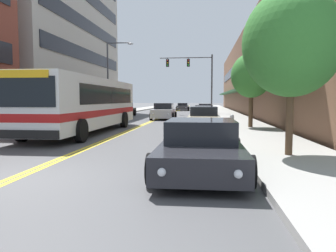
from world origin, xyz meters
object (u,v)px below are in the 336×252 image
(car_charcoal_parked_right_foreground, at_px, (201,148))
(traffic_signal_mast, at_px, (195,72))
(car_red_parked_right_far, at_px, (204,113))
(car_dark_grey_moving_second, at_px, (183,107))
(street_lamp_left_far, at_px, (112,72))
(car_white_parked_right_mid, at_px, (205,109))
(fire_hydrant, at_px, (232,121))
(street_tree_right_near, at_px, (292,43))
(car_silver_moving_lead, at_px, (164,112))
(street_tree_right_mid, at_px, (251,76))
(car_beige_parked_right_end, at_px, (204,120))
(car_navy_parked_left_far, at_px, (105,112))
(car_black_parked_left_near, at_px, (124,110))
(city_bus, at_px, (86,102))

(car_charcoal_parked_right_foreground, distance_m, traffic_signal_mast, 31.93)
(car_red_parked_right_far, bearing_deg, car_dark_grey_moving_second, 98.02)
(car_charcoal_parked_right_foreground, relative_size, street_lamp_left_far, 0.64)
(car_white_parked_right_mid, bearing_deg, fire_hydrant, -85.84)
(street_tree_right_near, bearing_deg, car_silver_moving_lead, 107.56)
(car_white_parked_right_mid, bearing_deg, street_lamp_left_far, -137.78)
(street_lamp_left_far, bearing_deg, car_white_parked_right_mid, 42.22)
(car_charcoal_parked_right_foreground, bearing_deg, car_red_parked_right_far, 89.85)
(car_dark_grey_moving_second, distance_m, street_tree_right_mid, 33.91)
(car_white_parked_right_mid, height_order, fire_hydrant, car_white_parked_right_mid)
(street_lamp_left_far, distance_m, fire_hydrant, 17.20)
(car_beige_parked_right_end, height_order, car_silver_moving_lead, car_silver_moving_lead)
(car_navy_parked_left_far, height_order, car_white_parked_right_mid, car_navy_parked_left_far)
(street_tree_right_mid, bearing_deg, street_tree_right_near, -91.41)
(street_tree_right_mid, bearing_deg, traffic_signal_mast, 101.30)
(car_black_parked_left_near, xyz_separation_m, car_white_parked_right_mid, (8.69, 6.22, -0.05))
(car_beige_parked_right_end, relative_size, street_tree_right_near, 0.87)
(car_beige_parked_right_end, xyz_separation_m, car_silver_moving_lead, (-3.64, 11.16, 0.03))
(street_tree_right_near, bearing_deg, street_tree_right_mid, 88.59)
(traffic_signal_mast, height_order, street_tree_right_mid, traffic_signal_mast)
(car_black_parked_left_near, height_order, car_charcoal_parked_right_foreground, car_black_parked_left_near)
(city_bus, relative_size, car_navy_parked_left_far, 2.76)
(car_beige_parked_right_end, relative_size, street_tree_right_mid, 0.97)
(car_charcoal_parked_right_foreground, bearing_deg, car_beige_parked_right_end, 89.70)
(street_lamp_left_far, bearing_deg, car_charcoal_parked_right_foreground, -69.15)
(car_black_parked_left_near, relative_size, street_lamp_left_far, 0.65)
(car_red_parked_right_far, bearing_deg, car_silver_moving_lead, 166.11)
(car_silver_moving_lead, height_order, street_tree_right_mid, street_tree_right_mid)
(car_white_parked_right_mid, bearing_deg, car_silver_moving_lead, -108.65)
(city_bus, relative_size, street_tree_right_near, 2.52)
(car_navy_parked_left_far, xyz_separation_m, traffic_signal_mast, (7.53, 11.49, 4.43))
(car_silver_moving_lead, relative_size, street_tree_right_mid, 1.01)
(car_red_parked_right_far, height_order, street_lamp_left_far, street_lamp_left_far)
(street_tree_right_mid, bearing_deg, car_beige_parked_right_end, -150.19)
(car_navy_parked_left_far, bearing_deg, car_dark_grey_moving_second, 78.11)
(car_charcoal_parked_right_foreground, height_order, car_white_parked_right_mid, car_charcoal_parked_right_foreground)
(car_white_parked_right_mid, distance_m, traffic_signal_mast, 4.75)
(car_charcoal_parked_right_foreground, distance_m, car_silver_moving_lead, 21.67)
(city_bus, bearing_deg, street_lamp_left_far, 100.60)
(car_red_parked_right_far, height_order, car_silver_moving_lead, car_silver_moving_lead)
(street_tree_right_near, distance_m, street_tree_right_mid, 9.95)
(car_silver_moving_lead, xyz_separation_m, car_dark_grey_moving_second, (0.18, 23.66, -0.10))
(car_navy_parked_left_far, bearing_deg, car_red_parked_right_far, 2.42)
(car_silver_moving_lead, bearing_deg, city_bus, -103.06)
(car_charcoal_parked_right_foreground, relative_size, car_silver_moving_lead, 1.08)
(car_charcoal_parked_right_foreground, height_order, street_tree_right_mid, street_tree_right_mid)
(car_black_parked_left_near, distance_m, car_navy_parked_left_far, 6.13)
(car_black_parked_left_near, distance_m, street_tree_right_mid, 18.55)
(car_navy_parked_left_far, distance_m, car_silver_moving_lead, 5.22)
(car_red_parked_right_far, distance_m, traffic_signal_mast, 12.05)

